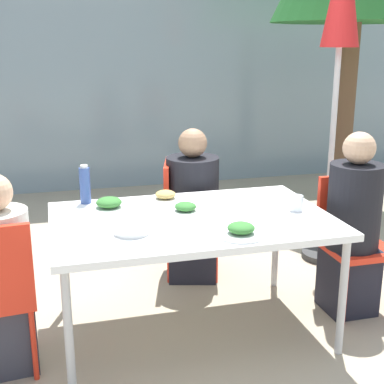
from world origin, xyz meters
name	(u,v)px	position (x,y,z in m)	size (l,w,h in m)	color
ground_plane	(192,330)	(0.00, 0.00, 0.00)	(24.00, 24.00, 0.00)	tan
building_facade	(112,59)	(0.00, 3.52, 1.50)	(10.00, 0.20, 3.00)	gray
dining_table	(192,225)	(0.00, 0.00, 0.68)	(1.59, 1.02, 0.73)	white
person_left	(2,280)	(-1.04, -0.10, 0.51)	(0.31, 0.31, 1.07)	#383842
chair_right	(352,232)	(1.09, 0.07, 0.50)	(0.40, 0.40, 0.86)	red
person_right	(352,229)	(1.04, -0.01, 0.55)	(0.33, 0.33, 1.17)	black
chair_far	(182,210)	(0.15, 0.83, 0.50)	(0.49, 0.49, 0.86)	red
person_far	(193,210)	(0.21, 0.76, 0.51)	(0.42, 0.42, 1.11)	black
closed_umbrella	(341,19)	(1.33, 0.82, 1.85)	(0.36, 0.36, 2.49)	#333333
plate_0	(109,205)	(-0.44, 0.27, 0.75)	(0.28, 0.28, 0.08)	white
plate_1	(186,209)	(-0.02, 0.09, 0.75)	(0.23, 0.23, 0.06)	white
plate_2	(241,231)	(0.17, -0.36, 0.75)	(0.26, 0.26, 0.07)	white
plate_3	(166,197)	(-0.07, 0.37, 0.75)	(0.23, 0.23, 0.07)	white
bottle	(85,185)	(-0.56, 0.44, 0.84)	(0.07, 0.07, 0.24)	#334C8E
drinking_cup	(296,203)	(0.63, -0.04, 0.77)	(0.08, 0.08, 0.09)	white
salad_bowl	(132,228)	(-0.37, -0.17, 0.75)	(0.19, 0.19, 0.06)	white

